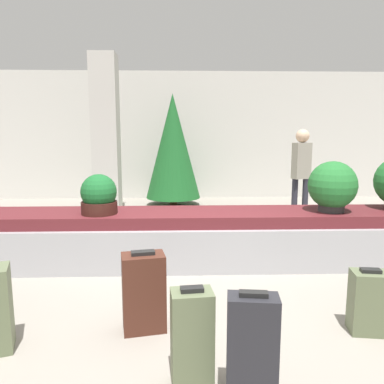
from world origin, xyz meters
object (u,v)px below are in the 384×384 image
at_px(potted_plant_0, 332,187).
at_px(potted_plant_2, 99,196).
at_px(suitcase_2, 192,338).
at_px(suitcase_1, 252,350).
at_px(pillar, 106,137).
at_px(suitcase_4, 368,302).
at_px(traveler_0, 301,167).
at_px(decorated_tree, 173,146).
at_px(suitcase_3, 144,292).

height_order(potted_plant_0, potted_plant_2, potted_plant_0).
relative_size(suitcase_2, potted_plant_0, 1.07).
bearing_deg(suitcase_1, pillar, 115.95).
height_order(pillar, suitcase_4, pillar).
height_order(pillar, traveler_0, pillar).
distance_m(suitcase_2, traveler_0, 5.07).
bearing_deg(pillar, suitcase_4, -57.07).
distance_m(potted_plant_0, decorated_tree, 4.56).
xyz_separation_m(pillar, potted_plant_2, (0.47, -3.02, -0.70)).
bearing_deg(decorated_tree, traveler_0, -37.51).
bearing_deg(suitcase_3, pillar, 93.19).
bearing_deg(suitcase_2, potted_plant_2, 108.91).
height_order(suitcase_2, suitcase_4, suitcase_2).
distance_m(potted_plant_2, decorated_tree, 4.18).
height_order(suitcase_4, potted_plant_0, potted_plant_0).
xyz_separation_m(pillar, traveler_0, (3.71, -0.79, -0.55)).
bearing_deg(decorated_tree, potted_plant_0, -62.74).
bearing_deg(traveler_0, potted_plant_0, 61.62).
distance_m(suitcase_4, decorated_tree, 6.10).
relative_size(suitcase_2, suitcase_4, 1.23).
bearing_deg(potted_plant_2, pillar, 98.86).
xyz_separation_m(pillar, potted_plant_0, (3.40, -2.99, -0.60)).
height_order(potted_plant_2, decorated_tree, decorated_tree).
bearing_deg(suitcase_3, suitcase_2, -72.83).
height_order(pillar, potted_plant_2, pillar).
distance_m(suitcase_2, potted_plant_2, 2.60).
distance_m(suitcase_1, potted_plant_2, 2.92).
distance_m(suitcase_1, decorated_tree, 6.65).
bearing_deg(suitcase_2, suitcase_1, -33.36).
xyz_separation_m(potted_plant_0, decorated_tree, (-2.08, 4.04, 0.37)).
bearing_deg(suitcase_2, pillar, 100.06).
xyz_separation_m(suitcase_2, potted_plant_0, (1.85, 2.32, 0.67)).
bearing_deg(pillar, traveler_0, -12.06).
height_order(suitcase_3, potted_plant_0, potted_plant_0).
bearing_deg(potted_plant_0, suitcase_4, -101.65).
bearing_deg(traveler_0, potted_plant_2, 14.25).
xyz_separation_m(pillar, suitcase_2, (1.54, -5.32, -1.27)).
bearing_deg(traveler_0, suitcase_1, 48.78).
xyz_separation_m(potted_plant_2, decorated_tree, (0.85, 4.07, 0.46)).
height_order(pillar, suitcase_2, pillar).
bearing_deg(potted_plant_0, potted_plant_2, -179.46).
bearing_deg(traveler_0, decorated_tree, -57.76).
relative_size(pillar, suitcase_1, 4.37).
distance_m(suitcase_4, potted_plant_0, 1.89).
bearing_deg(potted_plant_2, decorated_tree, 78.24).
height_order(suitcase_4, decorated_tree, decorated_tree).
relative_size(pillar, decorated_tree, 1.25).
relative_size(suitcase_1, decorated_tree, 0.29).
bearing_deg(pillar, decorated_tree, 38.41).
xyz_separation_m(suitcase_1, suitcase_4, (1.14, 0.80, -0.09)).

